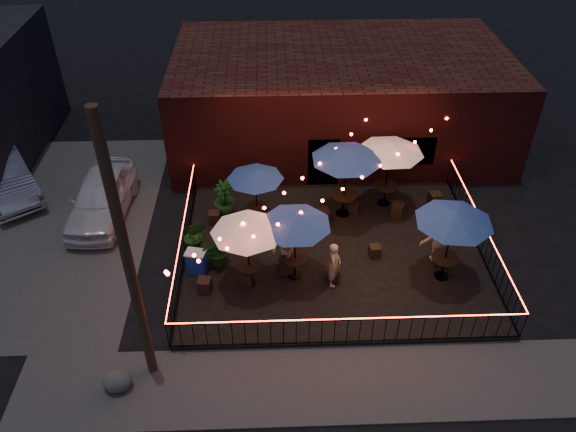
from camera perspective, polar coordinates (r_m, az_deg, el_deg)
name	(u,v)px	position (r m, az deg, el deg)	size (l,w,h in m)	color
ground	(338,296)	(17.92, 5.13, -8.12)	(110.00, 110.00, 0.00)	black
patio	(332,252)	(19.30, 4.51, -3.71)	(10.00, 8.00, 0.15)	black
sidewalk	(351,383)	(15.83, 6.44, -16.51)	(18.00, 2.50, 0.05)	#3D3A38
brick_building	(339,97)	(25.01, 5.22, 11.95)	(14.00, 8.00, 4.00)	#3C1110
utility_pole	(128,262)	(13.57, -15.94, -4.55)	(0.26, 0.26, 8.00)	#322014
fence_front	(347,331)	(16.09, 6.04, -11.57)	(10.00, 0.04, 1.04)	black
fence_left	(184,243)	(19.04, -10.55, -2.69)	(0.04, 8.00, 1.04)	black
fence_right	(480,236)	(20.08, 18.93, -1.92)	(0.04, 8.00, 1.04)	black
festoon_lights	(305,201)	(17.45, 1.70, 1.57)	(10.02, 8.72, 1.32)	#FF2B26
cafe_table_0	(247,228)	(16.62, -4.19, -1.24)	(2.23, 2.23, 2.45)	black
cafe_table_1	(255,175)	(19.32, -3.34, 4.13)	(2.03, 2.03, 2.18)	black
cafe_table_2	(295,221)	(16.82, 0.74, -0.52)	(2.90, 2.90, 2.46)	black
cafe_table_3	(347,155)	(19.48, 6.01, 6.15)	(3.26, 3.26, 2.77)	black
cafe_table_4	(455,218)	(17.42, 16.57, -0.18)	(2.93, 2.93, 2.63)	black
cafe_table_5	(391,148)	(20.31, 10.38, 6.78)	(3.09, 3.09, 2.65)	black
bistro_chair_0	(205,285)	(17.83, -8.47, -6.98)	(0.40, 0.40, 0.48)	black
bistro_chair_1	(246,277)	(17.94, -4.28, -6.17)	(0.42, 0.42, 0.50)	black
bistro_chair_2	(214,218)	(20.42, -7.49, -0.17)	(0.39, 0.39, 0.46)	black
bistro_chair_3	(268,220)	(20.16, -2.07, -0.37)	(0.39, 0.39, 0.46)	black
bistro_chair_4	(286,266)	(18.27, -0.25, -5.06)	(0.43, 0.43, 0.51)	black
bistro_chair_5	(333,273)	(18.07, 4.58, -5.79)	(0.43, 0.43, 0.51)	black
bistro_chair_6	(323,215)	(20.37, 3.59, 0.07)	(0.41, 0.41, 0.48)	black
bistro_chair_7	(354,207)	(20.94, 6.70, 0.91)	(0.34, 0.34, 0.40)	black
bistro_chair_8	(375,251)	(19.08, 8.81, -3.55)	(0.36, 0.36, 0.43)	black
bistro_chair_9	(439,259)	(19.21, 15.08, -4.23)	(0.38, 0.38, 0.45)	black
bistro_chair_10	(397,210)	(20.97, 11.06, 0.62)	(0.42, 0.42, 0.50)	black
bistro_chair_11	(435,199)	(21.86, 14.68, 1.71)	(0.42, 0.42, 0.49)	black
patron_a	(334,264)	(17.56, 4.72, -4.92)	(0.59, 0.38, 1.61)	tan
patron_b	(284,251)	(17.86, -0.46, -3.54)	(0.86, 0.67, 1.77)	tan
patron_c	(439,238)	(18.96, 15.07, -2.15)	(1.17, 0.67, 1.81)	#D89E8A
potted_shrub_a	(219,249)	(18.48, -7.06, -3.39)	(1.08, 0.93, 1.20)	#143D13
potted_shrub_b	(195,236)	(18.90, -9.40, -2.02)	(0.81, 0.65, 1.47)	#113713
potted_shrub_c	(224,199)	(20.51, -6.49, 1.76)	(0.78, 0.78, 1.39)	#16350A
cooler	(197,262)	(18.38, -9.27, -4.62)	(0.73, 0.59, 0.85)	#1A38A1
boulder	(117,381)	(16.06, -16.96, -15.72)	(0.83, 0.71, 0.65)	#43433E
car_white	(102,197)	(21.67, -18.40, 1.84)	(1.87, 4.64, 1.58)	silver
car_silver	(0,174)	(24.46, -27.19, 3.84)	(1.74, 5.00, 1.65)	#A1A2A8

